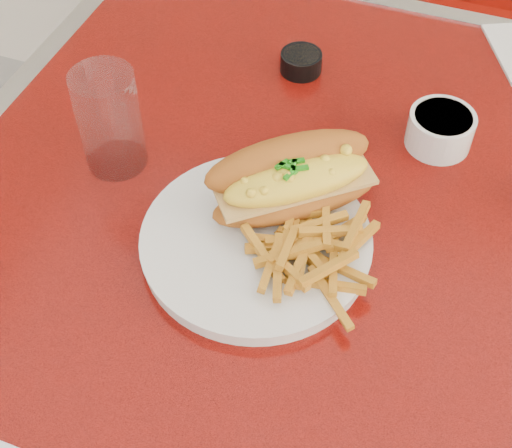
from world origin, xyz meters
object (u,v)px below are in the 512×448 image
(mac_hoagie, at_px, (293,179))
(water_tumbler, at_px, (110,121))
(sauce_cup_left, at_px, (301,61))
(booth_bench_far, at_px, (480,107))
(gravy_ramekin, at_px, (440,129))
(dinner_plate, at_px, (256,242))
(diner_table, at_px, (439,310))
(fork, at_px, (311,247))

(mac_hoagie, distance_m, water_tumbler, 0.22)
(mac_hoagie, height_order, sauce_cup_left, mac_hoagie)
(booth_bench_far, relative_size, gravy_ramekin, 12.01)
(sauce_cup_left, relative_size, water_tumbler, 0.57)
(gravy_ramekin, height_order, water_tumbler, water_tumbler)
(dinner_plate, relative_size, mac_hoagie, 1.28)
(dinner_plate, height_order, water_tumbler, water_tumbler)
(sauce_cup_left, bearing_deg, diner_table, -37.73)
(mac_hoagie, bearing_deg, booth_bench_far, 37.95)
(water_tumbler, bearing_deg, fork, -12.74)
(diner_table, bearing_deg, mac_hoagie, -167.90)
(mac_hoagie, height_order, gravy_ramekin, mac_hoagie)
(diner_table, height_order, dinner_plate, dinner_plate)
(mac_hoagie, bearing_deg, diner_table, -27.30)
(booth_bench_far, distance_m, dinner_plate, 1.06)
(water_tumbler, bearing_deg, booth_bench_far, 64.15)
(dinner_plate, bearing_deg, sauce_cup_left, 99.11)
(gravy_ramekin, bearing_deg, fork, -112.79)
(mac_hoagie, height_order, water_tumbler, water_tumbler)
(dinner_plate, distance_m, mac_hoagie, 0.08)
(dinner_plate, distance_m, sauce_cup_left, 0.31)
(gravy_ramekin, relative_size, sauce_cup_left, 1.39)
(booth_bench_far, height_order, sauce_cup_left, booth_bench_far)
(dinner_plate, height_order, fork, same)
(sauce_cup_left, xyz_separation_m, water_tumbler, (-0.15, -0.24, 0.05))
(dinner_plate, relative_size, water_tumbler, 2.06)
(diner_table, distance_m, fork, 0.25)
(booth_bench_far, distance_m, water_tumbler, 1.09)
(booth_bench_far, bearing_deg, mac_hoagie, -102.65)
(diner_table, xyz_separation_m, gravy_ramekin, (-0.06, 0.12, 0.18))
(fork, xyz_separation_m, sauce_cup_left, (-0.11, 0.30, -0.00))
(water_tumbler, bearing_deg, mac_hoagie, -0.92)
(water_tumbler, bearing_deg, dinner_plate, -18.29)
(booth_bench_far, distance_m, mac_hoagie, 1.02)
(fork, bearing_deg, gravy_ramekin, -32.09)
(gravy_ramekin, bearing_deg, mac_hoagie, -128.55)
(booth_bench_far, relative_size, sauce_cup_left, 16.65)
(mac_hoagie, xyz_separation_m, water_tumbler, (-0.22, 0.00, 0.01))
(diner_table, height_order, sauce_cup_left, sauce_cup_left)
(sauce_cup_left, bearing_deg, gravy_ramekin, -20.86)
(diner_table, height_order, booth_bench_far, booth_bench_far)
(water_tumbler, bearing_deg, diner_table, 5.21)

